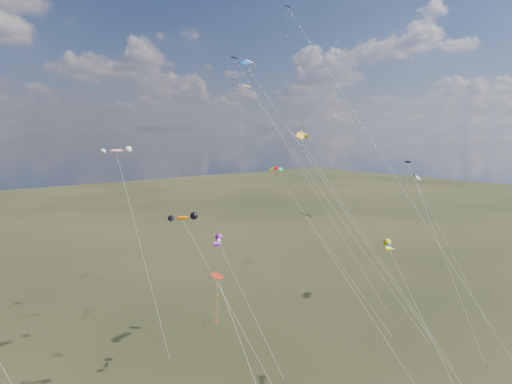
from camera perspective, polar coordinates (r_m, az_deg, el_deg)
diamond_black_high at (r=69.94m, az=-1.56°, el=12.26°), size 14.31×19.83×37.46m
diamond_navy_tall at (r=57.89m, az=6.48°, el=16.75°), size 9.29×28.44×41.84m
diamond_black_mid at (r=46.57m, az=10.04°, el=-8.71°), size 5.09×13.62×18.22m
diamond_red_low at (r=41.04m, az=-4.50°, el=-13.98°), size 1.32×10.84×14.27m
diamond_navy_right at (r=66.71m, az=18.70°, el=0.28°), size 5.76×15.14×22.37m
diamond_orange_center at (r=57.57m, az=6.74°, el=2.20°), size 15.26×18.63×32.31m
parafoil_yellow at (r=57.92m, az=5.93°, el=7.25°), size 8.20×19.36×26.95m
parafoil_blue_white at (r=56.59m, az=-0.66°, el=15.74°), size 8.09×27.86×35.35m
parafoil_striped at (r=76.97m, az=19.48°, el=1.93°), size 4.72×15.41×20.10m
parafoil_tricolor at (r=60.57m, az=2.69°, el=2.84°), size 9.83×13.99×22.10m
novelty_orange_black at (r=47.93m, az=-9.09°, el=-3.30°), size 5.60×12.79×18.11m
novelty_white_purple at (r=51.60m, az=-4.67°, el=-6.10°), size 4.18×9.31×14.82m
novelty_redwhite_stripe at (r=67.61m, az=-17.06°, el=4.88°), size 3.94×18.62×24.25m
novelty_blue_yellow at (r=49.79m, az=16.30°, el=-6.53°), size 2.94×12.32×15.17m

